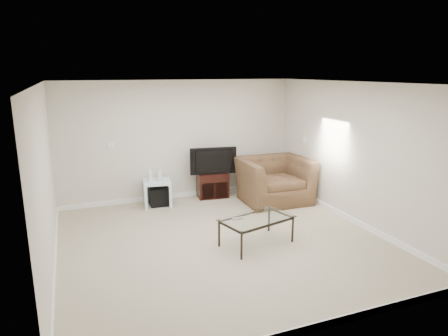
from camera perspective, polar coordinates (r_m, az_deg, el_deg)
name	(u,v)px	position (r m, az deg, el deg)	size (l,w,h in m)	color
floor	(222,241)	(6.54, -0.25, -10.41)	(5.00, 5.00, 0.00)	tan
ceiling	(222,83)	(5.97, -0.28, 12.05)	(5.00, 5.00, 0.00)	white
wall_back	(179,140)	(8.47, -6.38, 3.95)	(5.00, 0.02, 2.50)	silver
wall_left	(45,182)	(5.76, -24.16, -1.82)	(0.02, 5.00, 2.50)	silver
wall_right	(354,154)	(7.39, 18.13, 1.92)	(0.02, 5.00, 2.50)	silver
plate_back	(111,145)	(8.22, -15.83, 3.21)	(0.12, 0.02, 0.12)	white
plate_right_switch	(304,140)	(8.66, 11.39, 3.97)	(0.02, 0.09, 0.13)	white
plate_right_outlet	(310,186)	(8.62, 12.16, -2.59)	(0.02, 0.08, 0.12)	white
tv_stand	(212,185)	(8.67, -1.70, -2.38)	(0.65, 0.45, 0.54)	black
dvd_player	(213,177)	(8.59, -1.65, -1.28)	(0.33, 0.23, 0.05)	black
television	(212,160)	(8.51, -1.68, 1.18)	(0.92, 0.18, 0.57)	black
side_table	(157,193)	(8.23, -9.50, -3.54)	(0.54, 0.54, 0.52)	#A8C7CF
subwoofer	(159,196)	(8.28, -9.27, -3.99)	(0.38, 0.38, 0.38)	black
game_console	(150,176)	(8.10, -10.50, -1.09)	(0.05, 0.17, 0.24)	white
game_case	(160,176)	(8.12, -9.13, -1.13)	(0.05, 0.15, 0.20)	silver
recliner	(274,173)	(8.36, 7.18, -0.69)	(1.40, 0.91, 1.22)	#573121
coffee_table	(256,231)	(6.38, 4.65, -8.96)	(1.13, 0.64, 0.44)	black
remote	(238,218)	(6.23, 1.99, -7.21)	(0.18, 0.05, 0.02)	#B2B2B7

